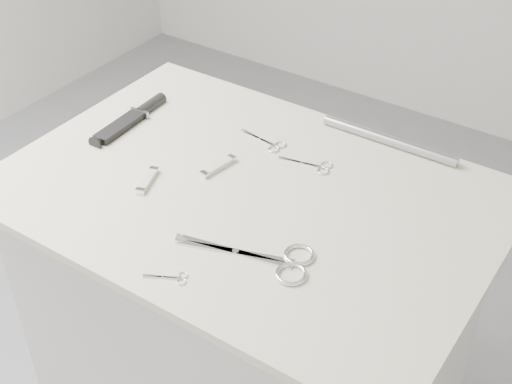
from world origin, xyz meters
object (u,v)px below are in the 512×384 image
Objects in this scene: embroidery_scissors_a at (315,166)px; pocket_knife_a at (147,180)px; plinth at (249,345)px; large_shears at (274,260)px; embroidery_scissors_b at (269,143)px; metal_rail at (389,140)px; sheathed_knife at (134,117)px; pocket_knife_b at (218,166)px; tiny_scissors at (172,278)px.

embroidery_scissors_a is 0.35m from pocket_knife_a.
plinth is 0.50m from embroidery_scissors_a.
large_shears is 0.38m from embroidery_scissors_b.
large_shears is 0.80× the size of metal_rail.
metal_rail is (0.54, 0.24, 0.00)m from sheathed_knife.
large_shears is 2.17× the size of embroidery_scissors_a.
plinth is 3.53× the size of large_shears.
pocket_knife_a is (-0.19, -0.09, 0.48)m from plinth.
pocket_knife_a is (-0.26, -0.24, 0.00)m from embroidery_scissors_a.
metal_rail reaches higher than embroidery_scissors_b.
embroidery_scissors_b is 0.14m from pocket_knife_b.
embroidery_scissors_b is 0.33m from sheathed_knife.
embroidery_scissors_a is 0.51× the size of sheathed_knife.
tiny_scissors is (0.09, -0.45, -0.00)m from embroidery_scissors_b.
pocket_knife_b is (-0.04, -0.14, 0.00)m from embroidery_scissors_b.
embroidery_scissors_b reaches higher than plinth.
sheathed_knife reaches higher than embroidery_scissors_b.
embroidery_scissors_a is at bearing -119.36° from metal_rail.
pocket_knife_b is at bearing -55.88° from pocket_knife_a.
pocket_knife_a is at bearing -130.59° from metal_rail.
pocket_knife_a is at bearing -108.70° from embroidery_scissors_b.
pocket_knife_b is (0.28, -0.05, -0.00)m from sheathed_knife.
tiny_scissors is (-0.04, -0.43, -0.00)m from embroidery_scissors_a.
sheathed_knife reaches higher than tiny_scissors.
tiny_scissors is 0.86× the size of pocket_knife_a.
large_shears is 0.46m from metal_rail.
plinth is at bearing 121.10° from large_shears.
embroidery_scissors_b is (-0.13, 0.02, -0.00)m from embroidery_scissors_a.
sheathed_knife is at bearing -156.36° from metal_rail.
metal_rail reaches higher than embroidery_scissors_a.
embroidery_scissors_b is at bearing -5.99° from pocket_knife_b.
sheathed_knife reaches higher than pocket_knife_b.
embroidery_scissors_a is at bearing -65.76° from pocket_knife_a.
metal_rail is at bearing 73.82° from large_shears.
sheathed_knife is (-0.45, -0.07, 0.01)m from embroidery_scissors_a.
embroidery_scissors_a is 1.24× the size of pocket_knife_b.
pocket_knife_a is (-0.34, 0.06, 0.00)m from large_shears.
pocket_knife_b is at bearing -102.38° from sheathed_knife.
pocket_knife_b is 0.30× the size of metal_rail.
large_shears is 3.36× the size of tiny_scissors.
sheathed_knife is 0.26m from pocket_knife_a.
tiny_scissors is at bearing -150.11° from pocket_knife_a.
embroidery_scissors_b is at bearing 160.28° from embroidery_scissors_a.
sheathed_knife is at bearing 110.42° from tiny_scissors.
large_shears reaches higher than tiny_scissors.
pocket_knife_a is (-0.13, -0.26, 0.00)m from embroidery_scissors_b.
pocket_knife_b reaches higher than pocket_knife_a.
metal_rail is (0.13, 0.60, 0.01)m from tiny_scissors.
tiny_scissors is 0.61m from metal_rail.
sheathed_knife is (-0.53, 0.23, 0.01)m from large_shears.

